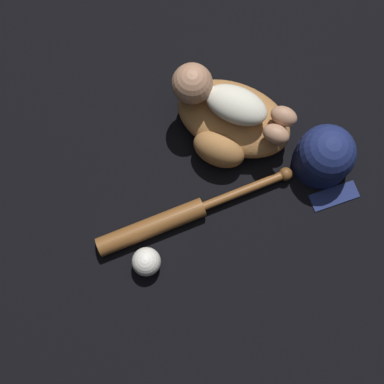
# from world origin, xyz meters

# --- Properties ---
(ground_plane) EXTENTS (6.00, 6.00, 0.00)m
(ground_plane) POSITION_xyz_m (0.00, 0.00, 0.00)
(ground_plane) COLOR black
(baseball_glove) EXTENTS (0.35, 0.27, 0.11)m
(baseball_glove) POSITION_xyz_m (-0.01, -0.04, 0.05)
(baseball_glove) COLOR #A8703D
(baseball_glove) RESTS_ON ground
(baby_figure) EXTENTS (0.35, 0.14, 0.11)m
(baby_figure) POSITION_xyz_m (0.03, -0.06, 0.15)
(baby_figure) COLOR silver
(baby_figure) RESTS_ON baseball_glove
(baseball_bat) EXTENTS (0.46, 0.39, 0.05)m
(baseball_bat) POSITION_xyz_m (0.07, 0.27, 0.03)
(baseball_bat) COLOR brown
(baseball_bat) RESTS_ON ground
(baseball) EXTENTS (0.08, 0.08, 0.08)m
(baseball) POSITION_xyz_m (0.09, 0.40, 0.04)
(baseball) COLOR white
(baseball) RESTS_ON ground
(baseball_cap) EXTENTS (0.21, 0.22, 0.16)m
(baseball_cap) POSITION_xyz_m (-0.28, -0.02, 0.07)
(baseball_cap) COLOR navy
(baseball_cap) RESTS_ON ground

